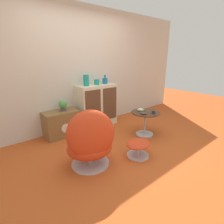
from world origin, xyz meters
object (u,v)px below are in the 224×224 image
coffee_table (145,120)px  book_stack (141,110)px  egg_chair (90,141)px  ottoman (138,146)px  sideboard (97,106)px  vase_inner_left (97,82)px  vase_leftmost (86,80)px  vase_inner_right (105,81)px  potted_plant (63,105)px  teacup (153,112)px  tv_console (61,123)px  bowl (144,113)px

coffee_table → book_stack: 0.22m
egg_chair → ottoman: size_ratio=2.17×
egg_chair → coffee_table: bearing=8.9°
sideboard → vase_inner_left: size_ratio=8.11×
vase_leftmost → vase_inner_right: size_ratio=1.16×
potted_plant → teacup: 1.81m
sideboard → tv_console: bearing=179.7°
vase_leftmost → vase_inner_left: vase_leftmost is taller
tv_console → potted_plant: potted_plant is taller
book_stack → vase_inner_right: bearing=101.9°
vase_inner_right → vase_leftmost: bearing=180.0°
sideboard → tv_console: size_ratio=1.41×
egg_chair → vase_inner_right: (1.26, 1.30, 0.63)m
coffee_table → vase_leftmost: 1.49m
sideboard → coffee_table: size_ratio=1.67×
tv_console → vase_inner_left: size_ratio=5.76×
vase_inner_right → book_stack: size_ratio=1.49×
teacup → ottoman: bearing=-157.0°
vase_inner_right → bowl: (0.09, -1.11, -0.52)m
vase_leftmost → potted_plant: size_ratio=1.10×
egg_chair → vase_leftmost: vase_leftmost is taller
sideboard → ottoman: size_ratio=2.30×
vase_leftmost → potted_plant: (-0.56, 0.00, -0.45)m
bowl → teacup: bearing=-31.3°
ottoman → vase_inner_left: (0.28, 1.55, 0.84)m
vase_inner_right → teacup: vase_inner_right is taller
tv_console → coffee_table: bearing=-38.4°
egg_chair → bowl: (1.35, 0.18, 0.10)m
tv_console → bowl: bearing=-42.3°
vase_inner_left → vase_inner_right: size_ratio=0.59×
vase_inner_left → book_stack: size_ratio=0.88×
vase_inner_right → book_stack: bearing=-78.1°
coffee_table → vase_inner_left: size_ratio=4.84×
vase_inner_left → book_stack: (0.43, -0.95, -0.51)m
potted_plant → vase_inner_left: bearing=-0.1°
vase_leftmost → potted_plant: bearing=179.9°
vase_inner_right → bowl: vase_inner_right is taller
vase_leftmost → potted_plant: 0.72m
bowl → book_stack: bearing=56.6°
sideboard → egg_chair: size_ratio=1.06×
egg_chair → vase_inner_left: size_ratio=7.65×
ottoman → vase_inner_right: size_ratio=2.07×
ottoman → potted_plant: size_ratio=1.95×
potted_plant → bowl: potted_plant is taller
sideboard → vase_inner_left: bearing=14.4°
tv_console → vase_inner_right: size_ratio=3.39×
sideboard → vase_inner_left: (0.02, 0.00, 0.54)m
tv_console → sideboard: bearing=-0.3°
vase_inner_right → teacup: size_ratio=1.82×
vase_inner_left → book_stack: bearing=-65.5°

